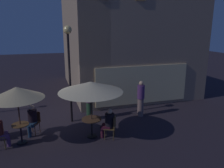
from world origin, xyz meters
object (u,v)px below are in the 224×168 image
object	(u,v)px
street_lamp_near_corner	(69,54)
patio_umbrella_1	(91,87)
cafe_table_1	(92,123)
cafe_table_0	(21,131)
patron_seated_1	(32,118)
cafe_chair_2	(112,125)
patron_seated_2	(108,122)
patron_standing_4	(141,99)
patron_standing_3	(89,103)
cafe_chair_1	(34,120)
patio_umbrella_0	(17,93)

from	to	relation	value
street_lamp_near_corner	patio_umbrella_1	world-z (taller)	street_lamp_near_corner
cafe_table_1	cafe_table_0	bearing A→B (deg)	173.98
cafe_table_1	patron_seated_1	size ratio (longest dim) A/B	0.62
cafe_chair_2	patron_seated_2	world-z (taller)	patron_seated_2
patron_seated_1	patron_standing_4	size ratio (longest dim) A/B	0.71
patron_standing_3	patron_seated_2	bearing A→B (deg)	-97.11
cafe_table_1	patron_seated_1	xyz separation A→B (m)	(-2.27, 0.92, 0.13)
cafe_chair_2	patron_seated_1	xyz separation A→B (m)	(-3.01, 1.27, 0.16)
cafe_table_0	patron_seated_2	distance (m)	3.31
patron_seated_1	patron_standing_3	distance (m)	2.63
cafe_table_0	cafe_chair_2	bearing A→B (deg)	-10.54
cafe_chair_2	patron_standing_4	bearing A→B (deg)	-113.06
cafe_chair_1	patron_seated_1	bearing A→B (deg)	0.00
patio_umbrella_1	cafe_chair_2	xyz separation A→B (m)	(0.75, -0.35, -1.54)
street_lamp_near_corner	patio_umbrella_1	bearing A→B (deg)	-71.54
cafe_table_1	patron_seated_2	xyz separation A→B (m)	(0.61, -0.29, 0.11)
cafe_table_0	patio_umbrella_0	world-z (taller)	patio_umbrella_0
patron_seated_1	cafe_table_1	bearing A→B (deg)	98.71
street_lamp_near_corner	cafe_chair_1	xyz separation A→B (m)	(-1.61, -0.72, -2.61)
patio_umbrella_0	cafe_chair_1	size ratio (longest dim) A/B	2.43
patron_standing_3	cafe_table_1	bearing A→B (deg)	-116.01
patio_umbrella_1	patron_standing_3	bearing A→B (deg)	81.63
patio_umbrella_0	patron_seated_1	world-z (taller)	patio_umbrella_0
cafe_chair_1	patron_seated_2	distance (m)	3.11
street_lamp_near_corner	patron_standing_4	distance (m)	4.06
cafe_table_1	cafe_chair_2	size ratio (longest dim) A/B	0.84
cafe_table_0	patio_umbrella_1	world-z (taller)	patio_umbrella_1
street_lamp_near_corner	patron_seated_1	world-z (taller)	street_lamp_near_corner
cafe_chair_1	cafe_chair_2	world-z (taller)	cafe_chair_2
patio_umbrella_0	patron_seated_2	size ratio (longest dim) A/B	1.81
cafe_chair_1	patron_seated_2	xyz separation A→B (m)	(2.81, -1.33, 0.14)
patio_umbrella_0	patio_umbrella_1	xyz separation A→B (m)	(2.65, -0.28, 0.09)
patio_umbrella_0	patron_seated_2	world-z (taller)	patio_umbrella_0
street_lamp_near_corner	patron_seated_2	bearing A→B (deg)	-59.63
cafe_table_0	patron_seated_1	distance (m)	0.77
cafe_table_0	patron_standing_3	xyz separation A→B (m)	(2.89, 1.40, 0.34)
cafe_chair_1	patron_standing_4	xyz separation A→B (m)	(4.96, 0.41, 0.34)
street_lamp_near_corner	cafe_chair_1	distance (m)	3.15
patio_umbrella_1	patron_standing_4	size ratio (longest dim) A/B	1.39
cafe_table_0	patio_umbrella_0	size ratio (longest dim) A/B	0.35
street_lamp_near_corner	patio_umbrella_1	xyz separation A→B (m)	(0.59, -1.76, -1.08)
street_lamp_near_corner	cafe_table_1	distance (m)	3.18
patron_seated_1	patron_standing_3	xyz separation A→B (m)	(2.51, 0.76, 0.15)
patron_seated_1	patron_standing_3	bearing A→B (deg)	137.60
patio_umbrella_0	patron_seated_2	xyz separation A→B (m)	(3.26, -0.57, -1.30)
cafe_chair_2	patron_seated_2	xyz separation A→B (m)	(-0.13, 0.06, 0.15)
cafe_table_1	patron_seated_1	world-z (taller)	patron_seated_1
cafe_table_0	cafe_chair_2	size ratio (longest dim) A/B	0.84
patio_umbrella_1	patron_standing_3	distance (m)	2.09
street_lamp_near_corner	cafe_table_0	world-z (taller)	street_lamp_near_corner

